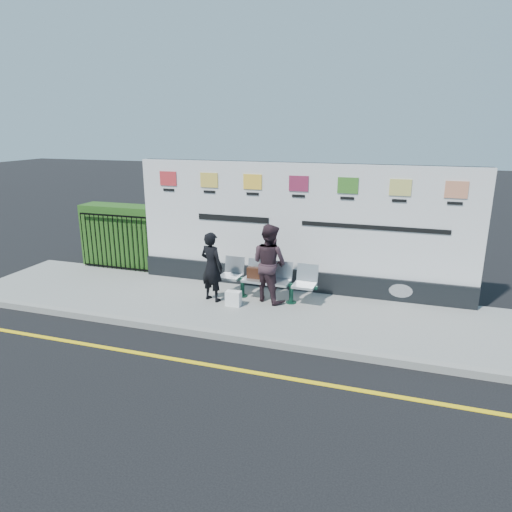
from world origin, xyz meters
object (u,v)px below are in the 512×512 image
(billboard, at_px, (298,237))
(bench, at_px, (266,290))
(woman_right, at_px, (269,263))
(woman_left, at_px, (212,267))

(billboard, relative_size, bench, 3.59)
(bench, distance_m, woman_right, 0.65)
(billboard, xyz_separation_m, woman_left, (-1.65, -1.32, -0.51))
(bench, bearing_deg, woman_left, -158.65)
(billboard, relative_size, woman_right, 4.54)
(billboard, height_order, bench, billboard)
(billboard, distance_m, woman_left, 2.17)
(woman_right, bearing_deg, bench, 8.01)
(billboard, xyz_separation_m, bench, (-0.50, -0.92, -1.06))
(woman_left, distance_m, woman_right, 1.28)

